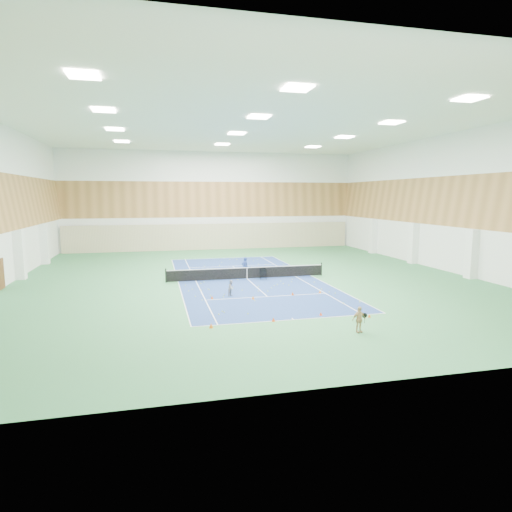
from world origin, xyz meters
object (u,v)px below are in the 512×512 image
Objects in this scene: child_apron at (359,319)px; child_court at (231,288)px; ball_cart at (263,274)px; tennis_net at (247,272)px; coach at (245,267)px.

child_court is at bearing 107.99° from child_apron.
child_court is 0.82× the size of child_apron.
child_apron reaches higher than ball_cart.
child_apron is at bearing -77.90° from ball_cart.
child_apron is 1.39× the size of ball_cart.
child_apron reaches higher than tennis_net.
tennis_net is 7.70× the size of coach.
coach is 6.76m from child_court.
coach is at bearing 89.53° from child_apron.
child_apron reaches higher than child_court.
child_apron is (4.70, -9.05, 0.11)m from child_court.
tennis_net is 6.04m from child_court.
ball_cart is at bearing -26.54° from tennis_net.
coach is (-0.02, 0.77, 0.28)m from tennis_net.
child_apron is at bearing 80.15° from coach.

